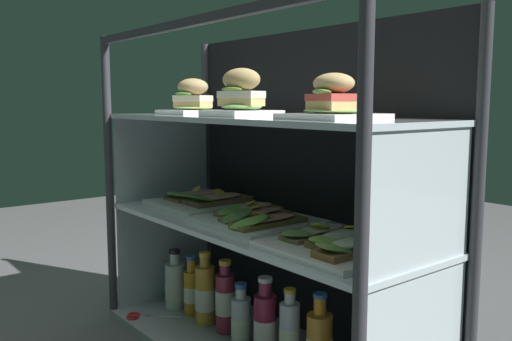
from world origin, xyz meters
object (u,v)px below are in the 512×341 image
plated_roll_sandwich_near_left_corner (241,98)px  open_sandwich_tray_center (337,243)px  juice_bottle_front_fourth (226,301)px  juice_bottle_back_center (192,290)px  plated_roll_sandwich_near_right_corner (193,101)px  kitchen_scissors (141,316)px  juice_bottle_back_right (289,335)px  plated_roll_sandwich_far_left (333,103)px  juice_bottle_back_left (265,325)px  open_sandwich_tray_far_left (255,217)px  juice_bottle_tucked_behind (175,285)px  juice_bottle_front_left_end (241,320)px  open_sandwich_tray_far_right (203,200)px  juice_bottle_front_second (205,294)px

plated_roll_sandwich_near_left_corner → open_sandwich_tray_center: size_ratio=0.56×
open_sandwich_tray_center → juice_bottle_front_fourth: bearing=176.0°
juice_bottle_back_center → plated_roll_sandwich_near_right_corner: bearing=20.1°
open_sandwich_tray_center → kitchen_scissors: open_sandwich_tray_center is taller
juice_bottle_back_right → plated_roll_sandwich_far_left: bearing=-8.4°
juice_bottle_back_left → kitchen_scissors: juice_bottle_back_left is taller
open_sandwich_tray_far_left → kitchen_scissors: size_ratio=1.67×
juice_bottle_tucked_behind → juice_bottle_back_left: juice_bottle_back_left is taller
juice_bottle_front_left_end → juice_bottle_back_left: size_ratio=0.80×
plated_roll_sandwich_far_left → open_sandwich_tray_far_left: (-0.33, 0.02, -0.33)m
open_sandwich_tray_far_left → juice_bottle_front_fourth: (-0.16, 0.00, -0.30)m
plated_roll_sandwich_near_left_corner → juice_bottle_tucked_behind: 0.80m
open_sandwich_tray_far_right → juice_bottle_front_second: size_ratio=1.26×
open_sandwich_tray_center → juice_bottle_tucked_behind: 0.86m
plated_roll_sandwich_near_right_corner → plated_roll_sandwich_near_left_corner: bearing=-8.1°
plated_roll_sandwich_near_left_corner → plated_roll_sandwich_far_left: bearing=3.4°
juice_bottle_front_left_end → plated_roll_sandwich_near_right_corner: bearing=177.4°
juice_bottle_tucked_behind → plated_roll_sandwich_far_left: bearing=-0.6°
open_sandwich_tray_far_right → juice_bottle_back_center: 0.32m
open_sandwich_tray_far_left → juice_bottle_front_fourth: size_ratio=1.30×
juice_bottle_front_second → plated_roll_sandwich_near_right_corner: bearing=169.7°
juice_bottle_front_fourth → open_sandwich_tray_center: bearing=-4.0°
juice_bottle_front_second → juice_bottle_front_fourth: juice_bottle_front_second is taller
juice_bottle_back_center → juice_bottle_back_right: bearing=0.5°
open_sandwich_tray_far_left → juice_bottle_back_center: open_sandwich_tray_far_left is taller
plated_roll_sandwich_far_left → juice_bottle_back_right: 0.67m
juice_bottle_back_right → juice_bottle_front_second: bearing=-178.1°
open_sandwich_tray_center → kitchen_scissors: 0.90m
open_sandwich_tray_center → juice_bottle_back_right: size_ratio=1.35×
juice_bottle_tucked_behind → juice_bottle_front_fourth: juice_bottle_front_fourth is taller
juice_bottle_front_left_end → kitchen_scissors: 0.42m
open_sandwich_tray_far_left → open_sandwich_tray_center: size_ratio=1.00×
open_sandwich_tray_center → juice_bottle_tucked_behind: (-0.80, 0.02, -0.32)m
plated_roll_sandwich_near_left_corner → juice_bottle_back_right: bearing=16.1°
open_sandwich_tray_far_right → kitchen_scissors: 0.46m
plated_roll_sandwich_near_right_corner → open_sandwich_tray_center: size_ratio=0.60×
open_sandwich_tray_far_left → juice_bottle_tucked_behind: size_ratio=1.46×
open_sandwich_tray_far_left → juice_bottle_tucked_behind: 0.55m
plated_roll_sandwich_near_left_corner → juice_bottle_back_center: 0.75m
juice_bottle_front_fourth → juice_bottle_front_second: bearing=-170.3°
plated_roll_sandwich_near_right_corner → juice_bottle_back_right: bearing=-0.1°
juice_bottle_front_fourth → open_sandwich_tray_far_left: bearing=-1.5°
plated_roll_sandwich_near_left_corner → open_sandwich_tray_far_left: size_ratio=0.56×
open_sandwich_tray_center → juice_bottle_front_fourth: (-0.51, 0.04, -0.30)m
juice_bottle_front_second → juice_bottle_back_left: 0.31m
plated_roll_sandwich_near_right_corner → juice_bottle_back_left: (0.39, -0.01, -0.65)m
juice_bottle_back_center → juice_bottle_back_left: bearing=-0.8°
plated_roll_sandwich_near_left_corner → open_sandwich_tray_center: 0.50m
plated_roll_sandwich_near_left_corner → juice_bottle_front_fourth: 0.67m
juice_bottle_back_center → kitchen_scissors: 0.20m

